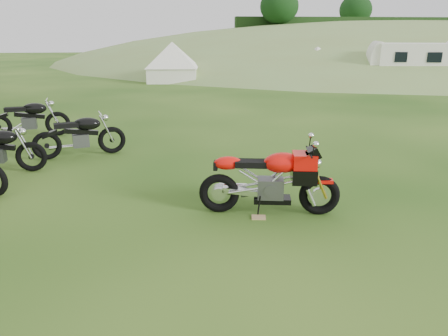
{
  "coord_description": "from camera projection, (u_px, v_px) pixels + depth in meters",
  "views": [
    {
      "loc": [
        -0.86,
        -6.03,
        2.92
      ],
      "look_at": [
        -0.06,
        0.4,
        0.87
      ],
      "focal_mm": 35.0,
      "sensor_mm": 36.0,
      "label": 1
    }
  ],
  "objects": [
    {
      "name": "vintage_moto_c",
      "position": [
        79.0,
        134.0,
        10.44
      ],
      "size": [
        2.15,
        1.0,
        1.1
      ],
      "primitive_type": null,
      "rotation": [
        0.0,
        0.0,
        0.26
      ],
      "color": "black",
      "rests_on": "ground"
    },
    {
      "name": "sport_motorcycle",
      "position": [
        270.0,
        175.0,
        7.12
      ],
      "size": [
        2.27,
        0.95,
        1.32
      ],
      "primitive_type": null,
      "rotation": [
        0.0,
        0.0,
        -0.18
      ],
      "color": "red",
      "rests_on": "ground"
    },
    {
      "name": "plywood_board",
      "position": [
        259.0,
        217.0,
        7.12
      ],
      "size": [
        0.26,
        0.22,
        0.02
      ],
      "primitive_type": "cube",
      "rotation": [
        0.0,
        0.0,
        -0.17
      ],
      "color": "tan",
      "rests_on": "ground"
    },
    {
      "name": "tent_left",
      "position": [
        173.0,
        61.0,
        25.85
      ],
      "size": [
        3.07,
        3.07,
        2.43
      ],
      "primitive_type": null,
      "rotation": [
        0.0,
        0.0,
        -0.1
      ],
      "color": "white",
      "rests_on": "ground"
    },
    {
      "name": "hedgerow",
      "position": [
        399.0,
        59.0,
        47.36
      ],
      "size": [
        36.0,
        1.2,
        8.6
      ],
      "primitive_type": null,
      "color": "#183210",
      "rests_on": "ground"
    },
    {
      "name": "tent_right",
      "position": [
        317.0,
        61.0,
        27.1
      ],
      "size": [
        3.34,
        3.34,
        2.22
      ],
      "primitive_type": null,
      "rotation": [
        0.0,
        0.0,
        0.39
      ],
      "color": "silver",
      "rests_on": "ground"
    },
    {
      "name": "hillside",
      "position": [
        399.0,
        59.0,
        47.36
      ],
      "size": [
        80.0,
        64.0,
        8.0
      ],
      "primitive_type": "ellipsoid",
      "color": "olive",
      "rests_on": "ground"
    },
    {
      "name": "vintage_moto_d",
      "position": [
        28.0,
        118.0,
        12.34
      ],
      "size": [
        2.23,
        0.86,
        1.14
      ],
      "primitive_type": null,
      "rotation": [
        0.0,
        0.0,
        0.17
      ],
      "color": "black",
      "rests_on": "ground"
    },
    {
      "name": "ground",
      "position": [
        231.0,
        230.0,
        6.69
      ],
      "size": [
        120.0,
        120.0,
        0.0
      ],
      "primitive_type": "plane",
      "color": "#143F0D",
      "rests_on": "ground"
    },
    {
      "name": "caravan",
      "position": [
        414.0,
        64.0,
        24.18
      ],
      "size": [
        5.38,
        3.48,
        2.32
      ],
      "primitive_type": null,
      "rotation": [
        0.0,
        0.0,
        -0.27
      ],
      "color": "white",
      "rests_on": "ground"
    }
  ]
}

